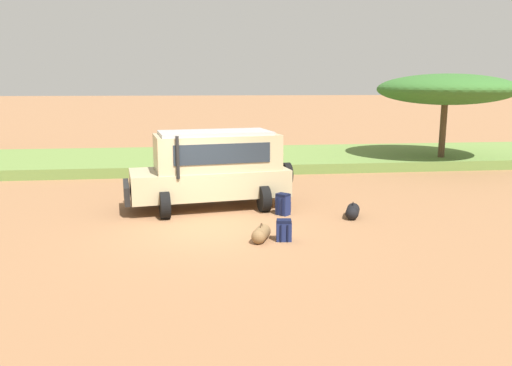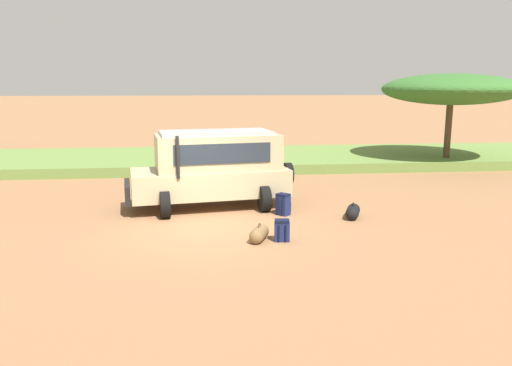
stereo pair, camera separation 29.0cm
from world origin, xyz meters
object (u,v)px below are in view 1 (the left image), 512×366
Objects in this scene: backpack_cluster_center at (284,230)px; acacia_tree_centre_back at (446,89)px; duffel_bag_soft_canvas at (261,234)px; backpack_beside_front_wheel at (283,204)px; duffel_bag_low_black_case at (353,211)px; safari_vehicle at (213,167)px.

backpack_cluster_center is 0.09× the size of acacia_tree_centre_back.
backpack_beside_front_wheel is at bearing 67.78° from duffel_bag_soft_canvas.
acacia_tree_centre_back is at bearing 41.40° from backpack_beside_front_wheel.
duffel_bag_low_black_case is 1.03× the size of duffel_bag_soft_canvas.
duffel_bag_low_black_case is at bearing -15.99° from backpack_beside_front_wheel.
safari_vehicle reaches higher than backpack_cluster_center.
duffel_bag_soft_canvas is at bearing 172.65° from backpack_cluster_center.
duffel_bag_soft_canvas is at bearing -147.92° from duffel_bag_low_black_case.
backpack_beside_front_wheel reaches higher than backpack_cluster_center.
backpack_beside_front_wheel is at bearing -138.60° from acacia_tree_centre_back.
safari_vehicle is 13.30m from acacia_tree_centre_back.
safari_vehicle reaches higher than backpack_beside_front_wheel.
backpack_beside_front_wheel is 12.59m from acacia_tree_centre_back.
backpack_cluster_center is at bearing -132.15° from acacia_tree_centre_back.
backpack_beside_front_wheel is 2.07m from duffel_bag_low_black_case.
duffel_bag_low_black_case is at bearing 38.80° from backpack_cluster_center.
backpack_beside_front_wheel reaches higher than duffel_bag_low_black_case.
duffel_bag_soft_canvas is at bearing -73.74° from safari_vehicle.
backpack_beside_front_wheel is 1.19× the size of backpack_cluster_center.
backpack_beside_front_wheel is (2.06, -1.21, -0.97)m from safari_vehicle.
backpack_cluster_center is at bearing -99.71° from backpack_beside_front_wheel.
backpack_cluster_center is at bearing -66.35° from safari_vehicle.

